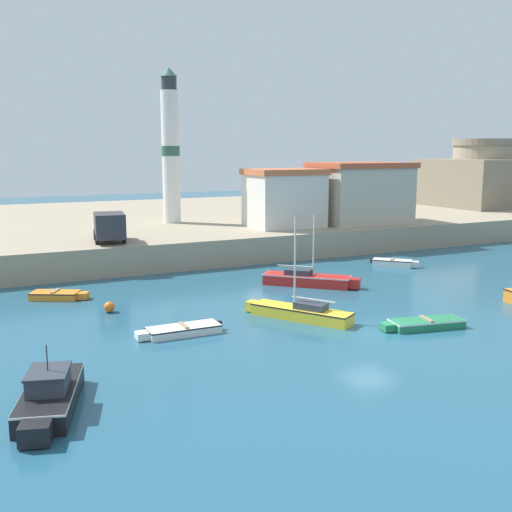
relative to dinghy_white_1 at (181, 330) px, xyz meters
name	(u,v)px	position (x,y,z in m)	size (l,w,h in m)	color
ground_plane	(369,331)	(8.56, -3.59, -0.23)	(200.00, 200.00, 0.00)	#235670
quay_seawall	(151,225)	(8.56, 34.60, 0.84)	(120.00, 40.00, 2.15)	gray
dinghy_white_1	(181,330)	(0.00, 0.00, 0.00)	(4.36, 1.35, 0.50)	white
motorboat_black_2	(50,395)	(-6.93, -6.21, 0.29)	(3.02, 5.64, 2.36)	black
sailboat_yellow_3	(300,312)	(6.57, -0.22, 0.18)	(4.10, 5.76, 5.42)	yellow
dinghy_white_4	(394,263)	(20.56, 9.40, 0.06)	(3.09, 3.14, 0.61)	white
dinghy_green_5	(424,323)	(11.42, -4.35, 0.01)	(4.46, 2.04, 0.51)	#237A4C
dinghy_orange_6	(58,295)	(-4.39, 10.09, 0.02)	(3.50, 2.56, 0.53)	orange
sailboat_red_7	(308,279)	(11.11, 6.54, 0.21)	(5.44, 5.24, 4.75)	red
mooring_buoy	(109,307)	(-2.26, 5.62, 0.07)	(0.60, 0.60, 0.60)	orange
fortress	(481,179)	(48.56, 27.72, 5.16)	(12.06, 12.06, 8.11)	gray
lighthouse	(171,149)	(8.56, 27.23, 8.80)	(1.68, 1.68, 14.15)	silver
harbor_shed_near_wharf	(284,198)	(16.56, 19.80, 4.50)	(6.54, 4.97, 5.13)	silver
harbor_shed_mid_row	(360,192)	(24.56, 19.57, 4.75)	(8.84, 6.32, 5.63)	#BCB29E
truck_on_quay	(109,226)	(0.50, 17.53, 3.13)	(2.70, 4.56, 2.20)	#333338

